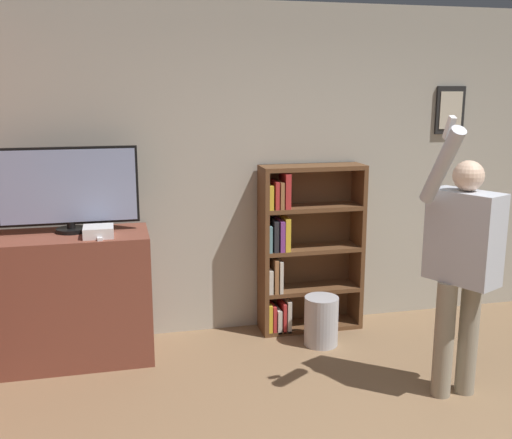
# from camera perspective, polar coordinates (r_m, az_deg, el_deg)

# --- Properties ---
(wall_back) EXTENTS (7.16, 0.09, 2.70)m
(wall_back) POSITION_cam_1_polar(r_m,az_deg,el_deg) (5.13, 5.26, 4.79)
(wall_back) COLOR #B2AD9E
(wall_back) RESTS_ON ground_plane
(tv_ledge) EXTENTS (1.11, 0.56, 0.98)m
(tv_ledge) POSITION_cam_1_polar(r_m,az_deg,el_deg) (4.71, -16.83, -7.15)
(tv_ledge) COLOR brown
(tv_ledge) RESTS_ON ground_plane
(television) EXTENTS (1.00, 0.22, 0.63)m
(television) POSITION_cam_1_polar(r_m,az_deg,el_deg) (4.58, -17.42, 2.83)
(television) COLOR black
(television) RESTS_ON tv_ledge
(game_console) EXTENTS (0.21, 0.21, 0.08)m
(game_console) POSITION_cam_1_polar(r_m,az_deg,el_deg) (4.44, -14.77, -1.12)
(game_console) COLOR white
(game_console) RESTS_ON tv_ledge
(remote_loose) EXTENTS (0.05, 0.14, 0.02)m
(remote_loose) POSITION_cam_1_polar(r_m,az_deg,el_deg) (4.38, -14.71, -1.66)
(remote_loose) COLOR white
(remote_loose) RESTS_ON tv_ledge
(bookshelf) EXTENTS (0.87, 0.28, 1.41)m
(bookshelf) POSITION_cam_1_polar(r_m,az_deg,el_deg) (5.05, 4.39, -2.91)
(bookshelf) COLOR brown
(bookshelf) RESTS_ON ground_plane
(person) EXTENTS (0.60, 0.56, 1.87)m
(person) POSITION_cam_1_polar(r_m,az_deg,el_deg) (4.08, 19.09, -3.40)
(person) COLOR gray
(person) RESTS_ON ground_plane
(waste_bin) EXTENTS (0.27, 0.27, 0.40)m
(waste_bin) POSITION_cam_1_polar(r_m,az_deg,el_deg) (4.90, 6.23, -9.57)
(waste_bin) COLOR #B7B7BC
(waste_bin) RESTS_ON ground_plane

